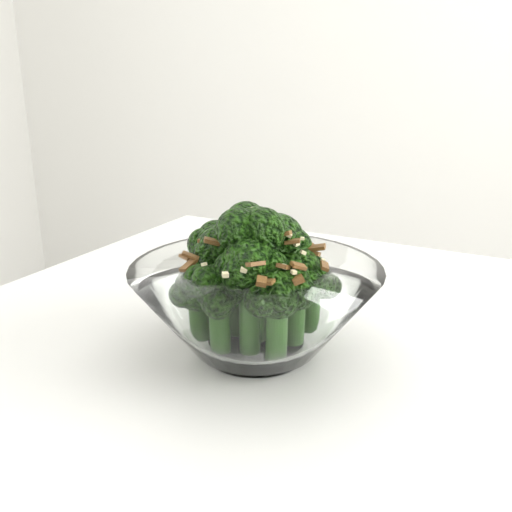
# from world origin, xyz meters

# --- Properties ---
(broccoli_dish) EXTENTS (0.23, 0.23, 0.14)m
(broccoli_dish) POSITION_xyz_m (-0.31, -0.09, 0.81)
(broccoli_dish) COLOR white
(broccoli_dish) RESTS_ON table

